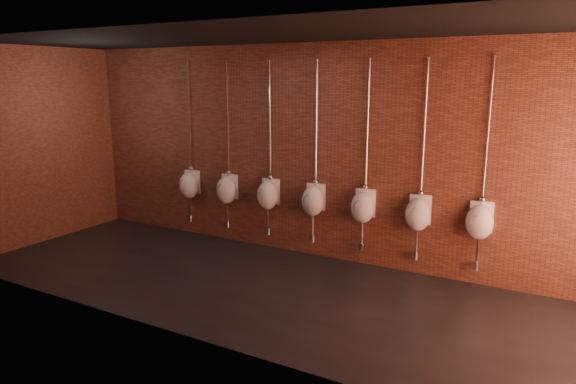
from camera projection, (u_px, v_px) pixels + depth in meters
name	position (u px, v px, depth m)	size (l,w,h in m)	color
ground	(261.00, 287.00, 6.75)	(8.50, 8.50, 0.00)	black
room_shell	(259.00, 135.00, 6.32)	(8.54, 3.04, 3.22)	black
urinal_0	(189.00, 184.00, 8.83)	(0.39, 0.35, 2.71)	white
urinal_1	(227.00, 189.00, 8.45)	(0.39, 0.35, 2.71)	white
urinal_2	(268.00, 194.00, 8.08)	(0.39, 0.35, 2.71)	white
urinal_3	(313.00, 200.00, 7.70)	(0.39, 0.35, 2.71)	white
urinal_4	(363.00, 206.00, 7.33)	(0.39, 0.35, 2.71)	white
urinal_5	(418.00, 213.00, 6.95)	(0.39, 0.35, 2.71)	white
urinal_6	(480.00, 221.00, 6.57)	(0.39, 0.35, 2.71)	white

